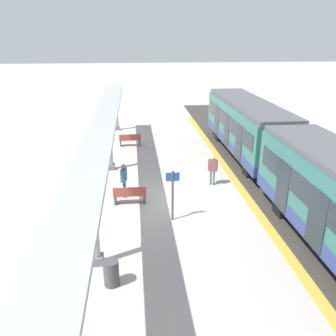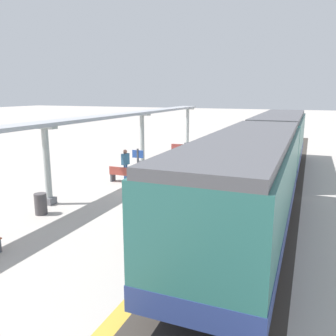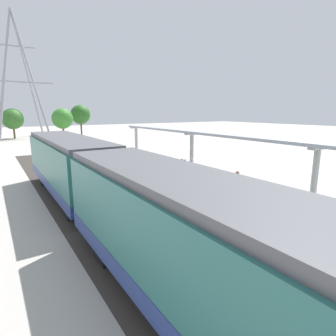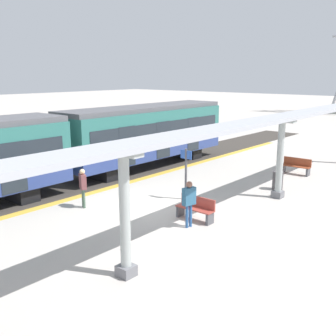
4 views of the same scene
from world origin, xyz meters
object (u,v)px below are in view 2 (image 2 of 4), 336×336
(platform_info_sign, at_px, (138,167))
(passenger_by_the_benches, at_px, (125,161))
(train_far_carriage, at_px, (246,188))
(bench_far_end, at_px, (181,149))
(trash_bin, at_px, (41,204))
(bench_mid_platform, at_px, (123,174))
(canopy_pillar_nearest, at_px, (187,127))
(canopy_pillar_second, at_px, (142,139))
(passenger_waiting_near_edge, at_px, (209,164))
(train_near_carriage, at_px, (279,141))
(canopy_pillar_third, at_px, (47,165))

(platform_info_sign, bearing_deg, passenger_by_the_benches, -50.28)
(train_far_carriage, xyz_separation_m, bench_far_end, (7.41, -14.31, -1.38))
(trash_bin, bearing_deg, bench_mid_platform, -95.57)
(canopy_pillar_nearest, height_order, passenger_by_the_benches, canopy_pillar_nearest)
(bench_far_end, height_order, platform_info_sign, platform_info_sign)
(canopy_pillar_second, distance_m, passenger_waiting_near_edge, 6.08)
(platform_info_sign, bearing_deg, bench_mid_platform, -43.47)
(canopy_pillar_nearest, height_order, trash_bin, canopy_pillar_nearest)
(train_near_carriage, relative_size, train_far_carriage, 1.00)
(canopy_pillar_second, distance_m, platform_info_sign, 6.95)
(train_near_carriage, height_order, platform_info_sign, train_near_carriage)
(canopy_pillar_second, height_order, bench_mid_platform, canopy_pillar_second)
(bench_mid_platform, distance_m, bench_far_end, 9.11)
(platform_info_sign, relative_size, passenger_by_the_benches, 1.32)
(canopy_pillar_second, bearing_deg, bench_far_end, -103.74)
(passenger_waiting_near_edge, bearing_deg, bench_far_end, -59.79)
(train_far_carriage, bearing_deg, bench_mid_platform, -35.12)
(canopy_pillar_third, bearing_deg, bench_mid_platform, -103.94)
(train_far_carriage, distance_m, bench_far_end, 16.17)
(trash_bin, xyz_separation_m, passenger_by_the_benches, (-0.29, -6.38, 0.61))
(bench_far_end, relative_size, passenger_by_the_benches, 0.91)
(canopy_pillar_nearest, relative_size, passenger_by_the_benches, 2.04)
(canopy_pillar_nearest, xyz_separation_m, platform_info_sign, (-2.89, 15.44, -0.40))
(canopy_pillar_nearest, bearing_deg, canopy_pillar_second, 90.00)
(canopy_pillar_third, xyz_separation_m, trash_bin, (-0.56, 1.15, -1.30))
(bench_mid_platform, bearing_deg, bench_far_end, -89.94)
(bench_mid_platform, distance_m, passenger_waiting_near_edge, 4.64)
(train_near_carriage, bearing_deg, canopy_pillar_nearest, -40.70)
(canopy_pillar_nearest, bearing_deg, train_far_carriage, 114.17)
(canopy_pillar_nearest, xyz_separation_m, bench_far_end, (-1.10, 4.64, -1.28))
(canopy_pillar_second, relative_size, trash_bin, 3.98)
(canopy_pillar_nearest, height_order, canopy_pillar_second, same)
(canopy_pillar_third, distance_m, bench_mid_platform, 4.78)
(canopy_pillar_third, bearing_deg, bench_far_end, -94.63)
(bench_far_end, bearing_deg, passenger_waiting_near_edge, 120.21)
(canopy_pillar_third, xyz_separation_m, passenger_waiting_near_edge, (-5.35, -6.28, -0.73))
(platform_info_sign, bearing_deg, canopy_pillar_second, -65.34)
(train_near_carriage, distance_m, bench_far_end, 7.99)
(bench_mid_platform, relative_size, trash_bin, 1.76)
(canopy_pillar_third, xyz_separation_m, bench_mid_platform, (-1.11, -4.47, -1.28))
(canopy_pillar_second, xyz_separation_m, bench_mid_platform, (-1.11, 4.61, -1.28))
(passenger_waiting_near_edge, distance_m, passenger_by_the_benches, 4.62)
(train_near_carriage, relative_size, platform_info_sign, 5.03)
(canopy_pillar_nearest, distance_m, bench_far_end, 4.94)
(bench_mid_platform, xyz_separation_m, passenger_by_the_benches, (0.26, -0.77, 0.60))
(canopy_pillar_nearest, relative_size, platform_info_sign, 1.54)
(train_near_carriage, bearing_deg, train_far_carriage, 90.00)
(train_near_carriage, distance_m, train_far_carriage, 11.64)
(trash_bin, bearing_deg, platform_info_sign, -120.74)
(canopy_pillar_nearest, distance_m, passenger_by_the_benches, 13.03)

